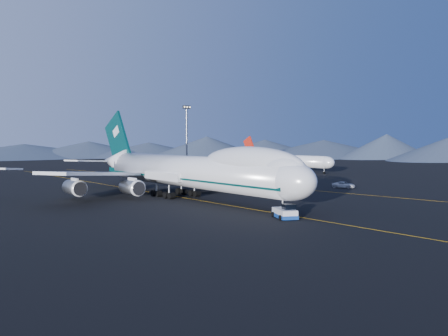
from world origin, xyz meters
TOP-DOWN VIEW (x-y plane):
  - ground at (0.00, 0.00)m, footprint 500.00×500.00m
  - taxiway_line_main at (0.00, 0.00)m, footprint 0.25×220.00m
  - taxiway_line_side at (30.00, 10.00)m, footprint 28.08×198.09m
  - mountain_ridge at (124.84, 10.92)m, footprint 374.91×567.11m
  - boeing_747 at (0.00, 0.03)m, footprint 59.62×72.43m
  - pushback_tug at (-2.56, -29.50)m, footprint 4.55×5.82m
  - second_jet at (76.12, 47.42)m, footprint 41.29×46.65m
  - service_van at (42.51, -5.82)m, footprint 4.00×6.09m
  - floodlight_mast at (40.39, 60.31)m, footprint 2.93×2.20m

SIDE VIEW (x-z plane):
  - ground at x=0.00m, z-range 0.00..0.00m
  - taxiway_line_main at x=0.00m, z-range 0.01..0.01m
  - taxiway_line_side at x=30.00m, z-range 0.01..0.01m
  - pushback_tug at x=-2.56m, z-range -0.42..1.84m
  - service_van at x=42.51m, z-range 0.00..1.56m
  - second_jet at x=76.12m, z-range -2.62..10.65m
  - boeing_747 at x=0.00m, z-range -3.87..15.50m
  - mountain_ridge at x=124.84m, z-range 0.00..12.00m
  - floodlight_mast at x=40.39m, z-range 0.16..23.88m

